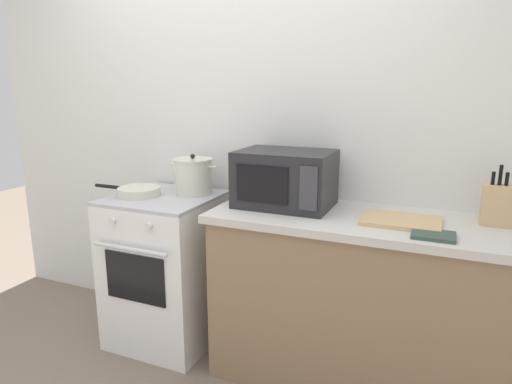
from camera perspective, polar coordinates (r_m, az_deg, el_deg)
name	(u,v)px	position (r m, az deg, el deg)	size (l,w,h in m)	color
back_wall	(289,139)	(2.67, 4.21, 6.81)	(4.40, 0.10, 2.50)	silver
lower_cabinet_right	(374,309)	(2.44, 14.85, -14.23)	(1.64, 0.56, 0.88)	#8C7051
countertop_right	(380,223)	(2.27, 15.54, -3.85)	(1.70, 0.60, 0.04)	beige
stove	(167,268)	(2.84, -11.31, -9.54)	(0.60, 0.64, 0.92)	white
stock_pot	(193,176)	(2.71, -8.01, 2.03)	(0.32, 0.23, 0.24)	beige
frying_pan	(138,191)	(2.74, -14.80, 0.08)	(0.45, 0.25, 0.05)	beige
microwave	(285,179)	(2.40, 3.74, 1.72)	(0.50, 0.37, 0.30)	#232326
cutting_board	(401,221)	(2.23, 18.04, -3.51)	(0.36, 0.26, 0.02)	tan
knife_block	(497,205)	(2.35, 28.38, -1.42)	(0.13, 0.10, 0.28)	tan
oven_mitt	(433,235)	(2.07, 21.72, -5.15)	(0.18, 0.14, 0.02)	#384C42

